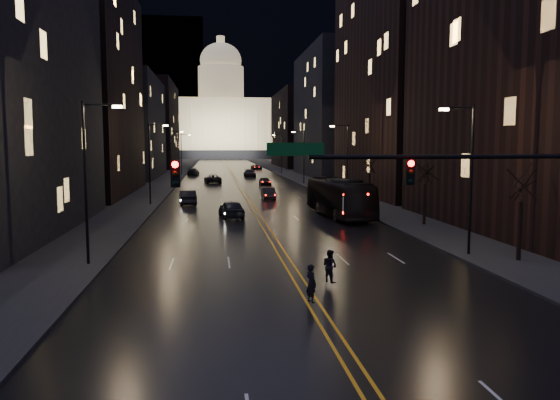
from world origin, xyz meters
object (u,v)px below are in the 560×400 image
object	(u,v)px
receding_car_a	(269,194)
pedestrian_a	(311,284)
traffic_signal	(467,184)
oncoming_car_a	(231,209)
pedestrian_b	(330,266)
oncoming_car_b	(188,198)
bus	(339,197)

from	to	relation	value
receding_car_a	pedestrian_a	distance (m)	43.45
traffic_signal	oncoming_car_a	size ratio (longest dim) A/B	3.57
traffic_signal	receding_car_a	size ratio (longest dim) A/B	4.03
oncoming_car_a	pedestrian_b	distance (m)	24.12
traffic_signal	oncoming_car_a	world-z (taller)	traffic_signal
oncoming_car_b	pedestrian_a	distance (m)	39.29
bus	pedestrian_b	xyz separation A→B (m)	(-6.01, -23.82, -0.97)
pedestrian_a	oncoming_car_a	bearing A→B (deg)	-18.99
oncoming_car_a	receding_car_a	bearing A→B (deg)	-113.71
oncoming_car_a	traffic_signal	bearing A→B (deg)	99.74
traffic_signal	pedestrian_a	size ratio (longest dim) A/B	10.49
oncoming_car_a	oncoming_car_b	bearing A→B (deg)	-75.49
oncoming_car_a	pedestrian_b	xyz separation A→B (m)	(3.98, -23.79, -0.02)
pedestrian_a	pedestrian_b	world-z (taller)	pedestrian_a
pedestrian_a	pedestrian_b	xyz separation A→B (m)	(1.51, 3.28, -0.02)
pedestrian_b	pedestrian_a	bearing A→B (deg)	118.43
traffic_signal	receding_car_a	distance (m)	45.44
bus	oncoming_car_b	size ratio (longest dim) A/B	2.59
pedestrian_a	pedestrian_b	size ratio (longest dim) A/B	1.02
traffic_signal	oncoming_car_b	xyz separation A→B (m)	(-12.90, 40.39, -4.29)
oncoming_car_b	pedestrian_b	distance (m)	36.38
pedestrian_a	bus	bearing A→B (deg)	-39.71
oncoming_car_a	oncoming_car_b	size ratio (longest dim) A/B	0.98
oncoming_car_a	oncoming_car_b	xyz separation A→B (m)	(-4.47, 11.60, -0.01)
bus	oncoming_car_a	bearing A→B (deg)	175.95
oncoming_car_b	pedestrian_b	world-z (taller)	oncoming_car_b
oncoming_car_a	pedestrian_b	world-z (taller)	oncoming_car_a
receding_car_a	traffic_signal	bearing A→B (deg)	-85.95
receding_car_a	pedestrian_b	distance (m)	40.10
bus	oncoming_car_a	world-z (taller)	bus
traffic_signal	pedestrian_b	world-z (taller)	traffic_signal
traffic_signal	receding_car_a	world-z (taller)	traffic_signal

